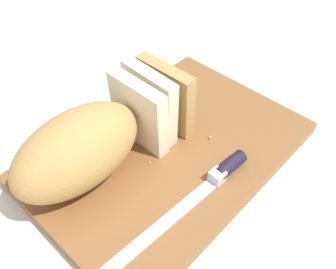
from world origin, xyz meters
name	(u,v)px	position (x,y,z in m)	size (l,w,h in m)	color
ground_plane	(168,157)	(0.00, 0.00, 0.00)	(3.00, 3.00, 0.00)	silver
cutting_board	(168,153)	(0.00, 0.00, 0.01)	(0.42, 0.28, 0.02)	brown
bread_loaf	(97,138)	(-0.09, 0.05, 0.08)	(0.27, 0.12, 0.11)	tan
bread_knife	(211,182)	(-0.01, -0.09, 0.03)	(0.26, 0.04, 0.02)	silver
crumb_near_knife	(152,165)	(-0.04, 0.00, 0.02)	(0.00, 0.00, 0.00)	tan
crumb_near_loaf	(155,125)	(0.02, 0.05, 0.02)	(0.00, 0.00, 0.00)	tan
crumb_stray_left	(210,138)	(0.06, -0.04, 0.02)	(0.00, 0.00, 0.00)	tan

